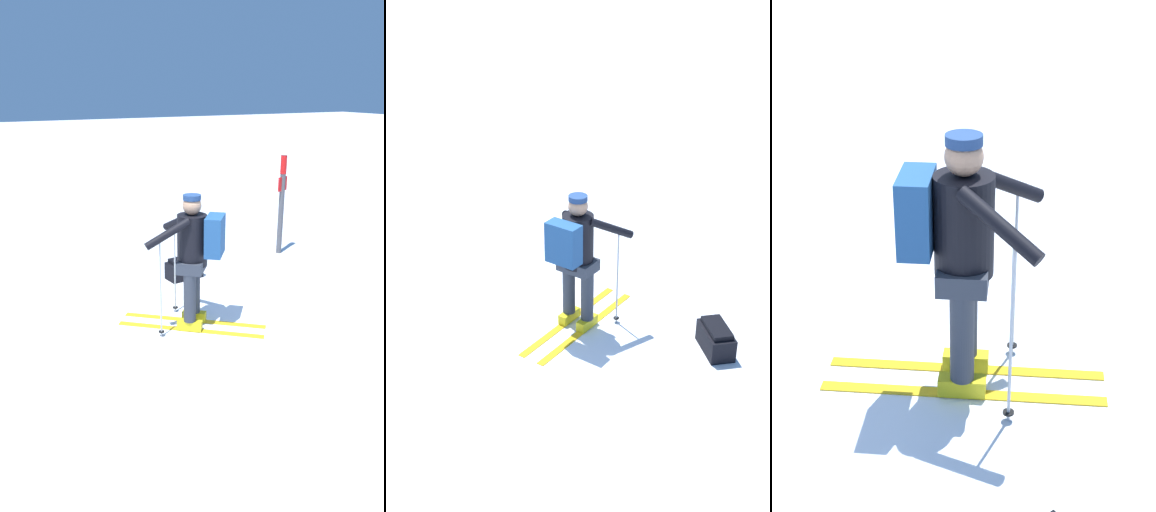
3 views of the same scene
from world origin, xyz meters
The scene contains 2 objects.
ground_plane centered at (0.00, 0.00, 0.00)m, with size 80.00×80.00×0.00m, color white.
skier centered at (-0.20, 0.40, 0.98)m, with size 1.63×1.43×1.67m.
Camera 3 is at (1.87, 3.50, 2.88)m, focal length 50.00 mm.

